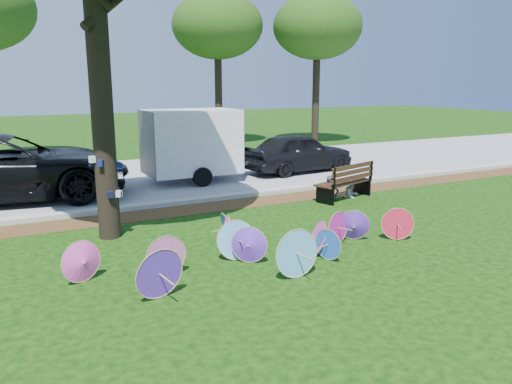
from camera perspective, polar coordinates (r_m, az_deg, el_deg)
ground at (r=8.78m, az=3.08°, el=-8.61°), size 90.00×90.00×0.00m
mulch_strip at (r=12.68m, az=-7.18°, el=-1.99°), size 90.00×1.00×0.01m
curb at (r=13.31m, az=-8.22°, el=-1.08°), size 90.00×0.30×0.12m
street at (r=17.22m, az=-12.74°, el=1.66°), size 90.00×8.00×0.01m
parasol_pile at (r=8.92m, az=0.27°, el=-5.84°), size 6.73×2.61×0.83m
black_van at (r=15.01m, az=-26.73°, el=2.48°), size 6.76×3.77×1.79m
dark_pickup at (r=17.81m, az=4.90°, el=4.51°), size 4.19×2.01×1.38m
cargo_trailer at (r=16.05m, az=-7.37°, el=5.75°), size 2.87×1.83×2.59m
park_bench at (r=13.87m, az=9.91°, el=1.23°), size 2.01×1.23×0.98m
person_left at (r=13.68m, az=8.63°, el=1.76°), size 0.51×0.39×1.28m
person_right at (r=14.12m, az=10.92°, el=1.44°), size 0.55×0.46×1.01m
bg_trees at (r=23.69m, az=-7.81°, el=18.73°), size 19.29×6.19×7.40m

